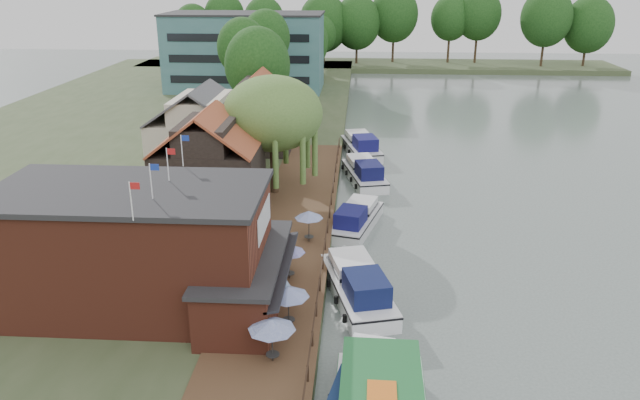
{
  "coord_description": "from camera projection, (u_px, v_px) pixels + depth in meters",
  "views": [
    {
      "loc": [
        -3.08,
        -33.0,
        19.69
      ],
      "look_at": [
        -6.0,
        12.0,
        3.0
      ],
      "focal_mm": 35.0,
      "sensor_mm": 36.0,
      "label": 1
    }
  ],
  "objects": [
    {
      "name": "umbrella_3",
      "position": [
        289.0,
        261.0,
        39.58
      ],
      "size": [
        2.11,
        2.11,
        2.38
      ],
      "primitive_type": null,
      "color": "navy",
      "rests_on": "quay_deck"
    },
    {
      "name": "cottage_c",
      "position": [
        259.0,
        112.0,
        67.44
      ],
      "size": [
        7.6,
        7.6,
        8.5
      ],
      "primitive_type": null,
      "color": "black",
      "rests_on": "land_bank"
    },
    {
      "name": "quay_deck",
      "position": [
        292.0,
        233.0,
        47.01
      ],
      "size": [
        6.0,
        50.0,
        0.1
      ],
      "primitive_type": "cube",
      "color": "#47301E",
      "rests_on": "land_bank"
    },
    {
      "name": "willow",
      "position": [
        273.0,
        136.0,
        53.8
      ],
      "size": [
        8.6,
        8.6,
        10.43
      ],
      "primitive_type": null,
      "color": "#476B2D",
      "rests_on": "land_bank"
    },
    {
      "name": "cruiser_0",
      "position": [
        363.0,
        382.0,
        29.83
      ],
      "size": [
        4.82,
        9.86,
        2.27
      ],
      "primitive_type": null,
      "rotation": [
        0.0,
        0.0,
        -0.19
      ],
      "color": "white",
      "rests_on": "ground"
    },
    {
      "name": "umbrella_2",
      "position": [
        272.0,
        296.0,
        35.44
      ],
      "size": [
        2.15,
        2.15,
        2.38
      ],
      "primitive_type": null,
      "color": "navy",
      "rests_on": "quay_deck"
    },
    {
      "name": "bank_tree_4",
      "position": [
        312.0,
        49.0,
        114.82
      ],
      "size": [
        6.16,
        6.16,
        10.1
      ],
      "primitive_type": null,
      "color": "#143811",
      "rests_on": "land_bank"
    },
    {
      "name": "cottage_a",
      "position": [
        209.0,
        162.0,
        49.72
      ],
      "size": [
        8.6,
        7.6,
        8.5
      ],
      "primitive_type": null,
      "color": "black",
      "rests_on": "land_bank"
    },
    {
      "name": "hotel_block",
      "position": [
        245.0,
        51.0,
        101.9
      ],
      "size": [
        25.4,
        12.4,
        12.3
      ],
      "primitive_type": null,
      "color": "#38666B",
      "rests_on": "land_bank"
    },
    {
      "name": "bank_tree_1",
      "position": [
        244.0,
        68.0,
        82.39
      ],
      "size": [
        6.7,
        6.7,
        13.03
      ],
      "primitive_type": null,
      "color": "#143811",
      "rests_on": "land_bank"
    },
    {
      "name": "land_bank",
      "position": [
        126.0,
        147.0,
        71.93
      ],
      "size": [
        50.0,
        140.0,
        1.0
      ],
      "primitive_type": "cube",
      "color": "#384728",
      "rests_on": "ground"
    },
    {
      "name": "cottage_b",
      "position": [
        202.0,
        131.0,
        59.26
      ],
      "size": [
        9.6,
        8.6,
        8.5
      ],
      "primitive_type": null,
      "color": "beige",
      "rests_on": "land_bank"
    },
    {
      "name": "bank_tree_5",
      "position": [
        319.0,
        41.0,
        124.74
      ],
      "size": [
        6.73,
        6.73,
        10.41
      ],
      "primitive_type": null,
      "color": "#143811",
      "rests_on": "land_bank"
    },
    {
      "name": "umbrella_4",
      "position": [
        309.0,
        226.0,
        45.02
      ],
      "size": [
        2.08,
        2.08,
        2.38
      ],
      "primitive_type": null,
      "color": "navy",
      "rests_on": "quay_deck"
    },
    {
      "name": "pub",
      "position": [
        167.0,
        248.0,
        35.83
      ],
      "size": [
        20.0,
        11.0,
        7.3
      ],
      "primitive_type": null,
      "color": "maroon",
      "rests_on": "land_bank"
    },
    {
      "name": "bank_tree_0",
      "position": [
        258.0,
        80.0,
        74.8
      ],
      "size": [
        7.86,
        7.86,
        12.57
      ],
      "primitive_type": null,
      "color": "#143811",
      "rests_on": "land_bank"
    },
    {
      "name": "bank_tree_3",
      "position": [
        306.0,
        50.0,
        108.54
      ],
      "size": [
        7.7,
        7.7,
        10.98
      ],
      "primitive_type": null,
      "color": "#143811",
      "rests_on": "land_bank"
    },
    {
      "name": "ground",
      "position": [
        406.0,
        318.0,
        37.53
      ],
      "size": [
        260.0,
        260.0,
        0.0
      ],
      "primitive_type": "plane",
      "color": "#515E5A",
      "rests_on": "ground"
    },
    {
      "name": "cruiser_3",
      "position": [
        364.0,
        170.0,
        61.35
      ],
      "size": [
        5.42,
        10.42,
        2.41
      ],
      "primitive_type": null,
      "rotation": [
        0.0,
        0.0,
        0.23
      ],
      "color": "silver",
      "rests_on": "ground"
    },
    {
      "name": "umbrella_0",
      "position": [
        272.0,
        340.0,
        31.16
      ],
      "size": [
        2.43,
        2.43,
        2.38
      ],
      "primitive_type": null,
      "color": "navy",
      "rests_on": "quay_deck"
    },
    {
      "name": "umbrella_1",
      "position": [
        288.0,
        306.0,
        34.29
      ],
      "size": [
        2.35,
        2.35,
        2.38
      ],
      "primitive_type": null,
      "color": "navy",
      "rests_on": "quay_deck"
    },
    {
      "name": "cruiser_2",
      "position": [
        356.0,
        215.0,
        50.16
      ],
      "size": [
        5.28,
        9.78,
        2.24
      ],
      "primitive_type": null,
      "rotation": [
        0.0,
        0.0,
        -0.26
      ],
      "color": "silver",
      "rests_on": "ground"
    },
    {
      "name": "cruiser_1",
      "position": [
        358.0,
        281.0,
        39.29
      ],
      "size": [
        5.93,
        10.92,
        2.54
      ],
      "primitive_type": null,
      "rotation": [
        0.0,
        0.0,
        0.26
      ],
      "color": "white",
      "rests_on": "ground"
    },
    {
      "name": "bank_tree_2",
      "position": [
        267.0,
        58.0,
        89.77
      ],
      "size": [
        6.89,
        6.89,
        13.58
      ],
      "primitive_type": null,
      "color": "#143811",
      "rests_on": "land_bank"
    },
    {
      "name": "quay_rail",
      "position": [
        328.0,
        226.0,
        47.16
      ],
      "size": [
        0.2,
        49.0,
        1.0
      ],
      "primitive_type": null,
      "color": "black",
      "rests_on": "land_bank"
    },
    {
      "name": "cruiser_4",
      "position": [
        361.0,
        143.0,
        70.54
      ],
      "size": [
        5.59,
        10.76,
        2.5
      ],
      "primitive_type": null,
      "rotation": [
        0.0,
        0.0,
        0.23
      ],
      "color": "silver",
      "rests_on": "ground"
    }
  ]
}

